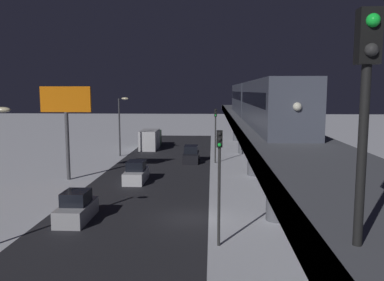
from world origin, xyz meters
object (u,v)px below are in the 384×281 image
(box_truck, at_px, (151,139))
(traffic_light_mid, at_px, (215,128))
(sedan_white, at_px, (136,173))
(subway_train, at_px, (257,100))
(rail_signal, at_px, (366,87))
(sedan_black, at_px, (191,155))
(commercial_billboard, at_px, (66,109))
(traffic_light_near, at_px, (219,171))
(sedan_silver, at_px, (76,208))

(box_truck, height_order, traffic_light_mid, traffic_light_mid)
(sedan_white, xyz_separation_m, traffic_light_mid, (-7.50, -10.12, 3.40))
(subway_train, distance_m, rail_signal, 31.94)
(traffic_light_mid, bearing_deg, box_truck, -50.59)
(rail_signal, relative_size, sedan_black, 0.91)
(sedan_white, bearing_deg, rail_signal, 108.08)
(sedan_black, distance_m, commercial_billboard, 16.34)
(sedan_black, xyz_separation_m, traffic_light_near, (-2.90, 25.90, 3.41))
(subway_train, relative_size, commercial_billboard, 4.14)
(sedan_black, relative_size, sedan_silver, 1.09)
(subway_train, xyz_separation_m, rail_signal, (1.75, 31.88, 0.95))
(rail_signal, height_order, sedan_silver, rail_signal)
(sedan_white, relative_size, traffic_light_near, 0.66)
(subway_train, height_order, sedan_black, subway_train)
(traffic_light_near, distance_m, traffic_light_mid, 25.30)
(sedan_white, bearing_deg, subway_train, -168.19)
(rail_signal, height_order, commercial_billboard, rail_signal)
(sedan_silver, xyz_separation_m, traffic_light_mid, (-9.30, -21.43, 3.40))
(subway_train, xyz_separation_m, box_truck, (13.39, -19.30, -6.27))
(sedan_black, height_order, commercial_billboard, commercial_billboard)
(sedan_white, xyz_separation_m, traffic_light_near, (-7.50, 15.19, 3.40))
(rail_signal, distance_m, commercial_billboard, 34.21)
(traffic_light_near, distance_m, commercial_billboard, 21.32)
(traffic_light_mid, height_order, commercial_billboard, commercial_billboard)
(traffic_light_mid, bearing_deg, sedan_white, 53.44)
(rail_signal, height_order, sedan_black, rail_signal)
(sedan_white, bearing_deg, commercial_billboard, -4.52)
(subway_train, distance_m, commercial_billboard, 18.17)
(box_truck, distance_m, traffic_light_mid, 15.23)
(sedan_white, height_order, box_truck, box_truck)
(sedan_black, height_order, sedan_white, same)
(rail_signal, distance_m, sedan_silver, 22.84)
(sedan_black, distance_m, traffic_light_near, 26.28)
(sedan_white, bearing_deg, sedan_silver, 80.96)
(sedan_black, relative_size, box_truck, 0.60)
(rail_signal, xyz_separation_m, box_truck, (11.63, -51.18, -7.22))
(box_truck, xyz_separation_m, traffic_light_near, (-9.50, 36.86, 2.85))
(rail_signal, bearing_deg, sedan_black, -82.87)
(sedan_white, bearing_deg, sedan_black, -113.24)
(rail_signal, bearing_deg, subway_train, -93.15)
(rail_signal, xyz_separation_m, sedan_black, (5.03, -40.21, -7.78))
(box_truck, bearing_deg, traffic_light_mid, 129.41)
(traffic_light_near, bearing_deg, rail_signal, 98.48)
(subway_train, relative_size, sedan_black, 8.35)
(box_truck, bearing_deg, sedan_silver, 90.35)
(sedan_black, bearing_deg, rail_signal, -82.87)
(commercial_billboard, bearing_deg, traffic_light_mid, -145.91)
(sedan_black, relative_size, sedan_white, 1.04)
(rail_signal, xyz_separation_m, sedan_silver, (11.43, -18.18, -7.77))
(subway_train, distance_m, traffic_light_mid, 9.31)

